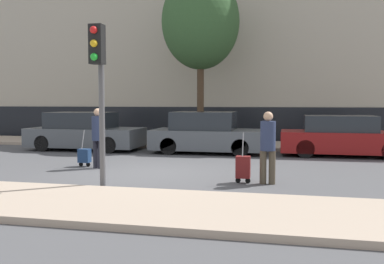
% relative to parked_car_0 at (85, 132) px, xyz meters
% --- Properties ---
extents(ground_plane, '(80.00, 80.00, 0.00)m').
position_rel_parked_car_0_xyz_m(ground_plane, '(4.13, -4.51, -0.67)').
color(ground_plane, '#4C4C4F').
extents(sidewalk_near, '(28.00, 2.50, 0.12)m').
position_rel_parked_car_0_xyz_m(sidewalk_near, '(4.13, -8.26, -0.61)').
color(sidewalk_near, tan).
rests_on(sidewalk_near, ground_plane).
extents(sidewalk_far, '(28.00, 3.00, 0.12)m').
position_rel_parked_car_0_xyz_m(sidewalk_far, '(4.13, 2.49, -0.61)').
color(sidewalk_far, tan).
rests_on(sidewalk_far, ground_plane).
extents(building_facade, '(28.00, 2.28, 11.99)m').
position_rel_parked_car_0_xyz_m(building_facade, '(4.13, 5.80, 5.30)').
color(building_facade, '#B7AD99').
rests_on(building_facade, ground_plane).
extents(parked_car_0, '(4.29, 1.92, 1.45)m').
position_rel_parked_car_0_xyz_m(parked_car_0, '(0.00, 0.00, 0.00)').
color(parked_car_0, '#4C5156').
rests_on(parked_car_0, ground_plane).
extents(parked_car_1, '(4.02, 1.90, 1.49)m').
position_rel_parked_car_0_xyz_m(parked_car_1, '(4.78, 0.06, 0.01)').
color(parked_car_1, '#4C5156').
rests_on(parked_car_1, ground_plane).
extents(parked_car_2, '(4.22, 1.70, 1.38)m').
position_rel_parked_car_0_xyz_m(parked_car_2, '(9.47, 0.14, -0.03)').
color(parked_car_2, maroon).
rests_on(parked_car_2, ground_plane).
extents(pedestrian_left, '(0.34, 0.34, 1.67)m').
position_rel_parked_car_0_xyz_m(pedestrian_left, '(2.49, -4.14, 0.27)').
color(pedestrian_left, '#23232D').
rests_on(pedestrian_left, ground_plane).
extents(trolley_left, '(0.34, 0.29, 1.05)m').
position_rel_parked_car_0_xyz_m(trolley_left, '(1.98, -3.95, -0.36)').
color(trolley_left, navy).
rests_on(trolley_left, ground_plane).
extents(pedestrian_right, '(0.35, 0.34, 1.63)m').
position_rel_parked_car_0_xyz_m(pedestrian_right, '(7.20, -5.43, 0.25)').
color(pedestrian_right, '#4C4233').
rests_on(pedestrian_right, ground_plane).
extents(trolley_right, '(0.34, 0.29, 1.16)m').
position_rel_parked_car_0_xyz_m(trolley_right, '(6.65, -5.44, -0.31)').
color(trolley_right, maroon).
rests_on(trolley_right, ground_plane).
extents(traffic_light, '(0.28, 0.47, 3.42)m').
position_rel_parked_car_0_xyz_m(traffic_light, '(3.82, -6.88, 1.77)').
color(traffic_light, '#515154').
rests_on(traffic_light, ground_plane).
extents(parked_bicycle, '(1.77, 0.06, 0.96)m').
position_rel_parked_car_0_xyz_m(parked_bicycle, '(9.48, 2.70, -0.18)').
color(parked_bicycle, black).
rests_on(parked_bicycle, sidewalk_far).
extents(bare_tree_near_crossing, '(3.18, 3.18, 6.94)m').
position_rel_parked_car_0_xyz_m(bare_tree_near_crossing, '(4.08, 2.29, 4.42)').
color(bare_tree_near_crossing, '#4C3826').
rests_on(bare_tree_near_crossing, sidewalk_far).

